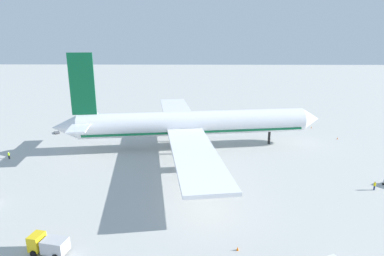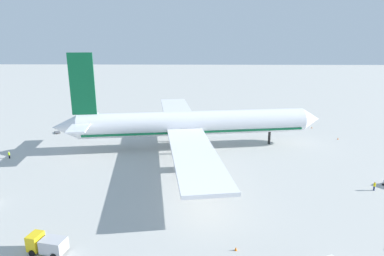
{
  "view_description": "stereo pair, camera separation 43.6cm",
  "coord_description": "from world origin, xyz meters",
  "px_view_note": "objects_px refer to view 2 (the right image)",
  "views": [
    {
      "loc": [
        0.82,
        -83.2,
        28.22
      ],
      "look_at": [
        -0.73,
        1.39,
        4.96
      ],
      "focal_mm": 30.1,
      "sensor_mm": 36.0,
      "label": 1
    },
    {
      "loc": [
        1.26,
        -83.19,
        28.22
      ],
      "look_at": [
        -0.73,
        1.39,
        4.96
      ],
      "focal_mm": 30.1,
      "sensor_mm": 36.0,
      "label": 2
    }
  ],
  "objects_px": {
    "traffic_cone_0": "(338,139)",
    "airliner": "(190,124)",
    "ground_worker_0": "(9,155)",
    "traffic_cone_1": "(312,127)",
    "traffic_cone_3": "(236,249)",
    "traffic_cone_2": "(289,121)",
    "baggage_cart_0": "(57,132)",
    "ground_worker_1": "(374,186)",
    "service_truck_1": "(47,244)"
  },
  "relations": [
    {
      "from": "airliner",
      "to": "baggage_cart_0",
      "type": "height_order",
      "value": "airliner"
    },
    {
      "from": "ground_worker_0",
      "to": "traffic_cone_2",
      "type": "bearing_deg",
      "value": 25.71
    },
    {
      "from": "traffic_cone_0",
      "to": "airliner",
      "type": "bearing_deg",
      "value": -169.59
    },
    {
      "from": "service_truck_1",
      "to": "baggage_cart_0",
      "type": "bearing_deg",
      "value": 112.27
    },
    {
      "from": "service_truck_1",
      "to": "ground_worker_1",
      "type": "height_order",
      "value": "service_truck_1"
    },
    {
      "from": "ground_worker_0",
      "to": "baggage_cart_0",
      "type": "bearing_deg",
      "value": 84.28
    },
    {
      "from": "traffic_cone_3",
      "to": "baggage_cart_0",
      "type": "bearing_deg",
      "value": 131.03
    },
    {
      "from": "ground_worker_1",
      "to": "traffic_cone_1",
      "type": "xyz_separation_m",
      "value": [
        3.22,
        45.53,
        -0.62
      ]
    },
    {
      "from": "traffic_cone_2",
      "to": "traffic_cone_0",
      "type": "bearing_deg",
      "value": -66.05
    },
    {
      "from": "service_truck_1",
      "to": "traffic_cone_2",
      "type": "bearing_deg",
      "value": 54.56
    },
    {
      "from": "service_truck_1",
      "to": "airliner",
      "type": "bearing_deg",
      "value": 68.34
    },
    {
      "from": "airliner",
      "to": "traffic_cone_0",
      "type": "height_order",
      "value": "airliner"
    },
    {
      "from": "ground_worker_1",
      "to": "traffic_cone_3",
      "type": "height_order",
      "value": "ground_worker_1"
    },
    {
      "from": "traffic_cone_3",
      "to": "traffic_cone_2",
      "type": "bearing_deg",
      "value": 69.89
    },
    {
      "from": "ground_worker_1",
      "to": "traffic_cone_2",
      "type": "height_order",
      "value": "ground_worker_1"
    },
    {
      "from": "baggage_cart_0",
      "to": "ground_worker_0",
      "type": "distance_m",
      "value": 22.51
    },
    {
      "from": "ground_worker_0",
      "to": "traffic_cone_0",
      "type": "bearing_deg",
      "value": 11.39
    },
    {
      "from": "traffic_cone_0",
      "to": "traffic_cone_3",
      "type": "distance_m",
      "value": 63.22
    },
    {
      "from": "ground_worker_1",
      "to": "traffic_cone_3",
      "type": "relative_size",
      "value": 3.2
    },
    {
      "from": "traffic_cone_0",
      "to": "traffic_cone_1",
      "type": "height_order",
      "value": "same"
    },
    {
      "from": "baggage_cart_0",
      "to": "traffic_cone_2",
      "type": "height_order",
      "value": "traffic_cone_2"
    },
    {
      "from": "ground_worker_0",
      "to": "traffic_cone_1",
      "type": "height_order",
      "value": "ground_worker_0"
    },
    {
      "from": "traffic_cone_1",
      "to": "traffic_cone_3",
      "type": "height_order",
      "value": "same"
    },
    {
      "from": "airliner",
      "to": "traffic_cone_3",
      "type": "bearing_deg",
      "value": -80.06
    },
    {
      "from": "airliner",
      "to": "traffic_cone_3",
      "type": "relative_size",
      "value": 145.75
    },
    {
      "from": "traffic_cone_1",
      "to": "ground_worker_1",
      "type": "bearing_deg",
      "value": -94.05
    },
    {
      "from": "airliner",
      "to": "traffic_cone_2",
      "type": "height_order",
      "value": "airliner"
    },
    {
      "from": "airliner",
      "to": "ground_worker_1",
      "type": "height_order",
      "value": "airliner"
    },
    {
      "from": "traffic_cone_2",
      "to": "traffic_cone_1",
      "type": "bearing_deg",
      "value": -55.15
    },
    {
      "from": "baggage_cart_0",
      "to": "traffic_cone_2",
      "type": "relative_size",
      "value": 5.76
    },
    {
      "from": "traffic_cone_1",
      "to": "airliner",
      "type": "bearing_deg",
      "value": -153.0
    },
    {
      "from": "traffic_cone_2",
      "to": "baggage_cart_0",
      "type": "bearing_deg",
      "value": -168.58
    },
    {
      "from": "traffic_cone_0",
      "to": "ground_worker_0",
      "type": "bearing_deg",
      "value": -168.61
    },
    {
      "from": "baggage_cart_0",
      "to": "airliner",
      "type": "bearing_deg",
      "value": -16.88
    },
    {
      "from": "ground_worker_0",
      "to": "traffic_cone_3",
      "type": "relative_size",
      "value": 3.17
    },
    {
      "from": "traffic_cone_0",
      "to": "baggage_cart_0",
      "type": "bearing_deg",
      "value": 176.79
    },
    {
      "from": "service_truck_1",
      "to": "baggage_cart_0",
      "type": "relative_size",
      "value": 1.73
    },
    {
      "from": "airliner",
      "to": "traffic_cone_3",
      "type": "height_order",
      "value": "airliner"
    },
    {
      "from": "traffic_cone_0",
      "to": "traffic_cone_1",
      "type": "xyz_separation_m",
      "value": [
        -3.5,
        12.32,
        0.0
      ]
    },
    {
      "from": "traffic_cone_0",
      "to": "traffic_cone_1",
      "type": "bearing_deg",
      "value": 105.84
    },
    {
      "from": "service_truck_1",
      "to": "traffic_cone_2",
      "type": "height_order",
      "value": "service_truck_1"
    },
    {
      "from": "service_truck_1",
      "to": "traffic_cone_3",
      "type": "distance_m",
      "value": 25.89
    },
    {
      "from": "traffic_cone_0",
      "to": "traffic_cone_2",
      "type": "relative_size",
      "value": 1.0
    },
    {
      "from": "ground_worker_0",
      "to": "traffic_cone_0",
      "type": "relative_size",
      "value": 3.17
    },
    {
      "from": "ground_worker_1",
      "to": "traffic_cone_1",
      "type": "relative_size",
      "value": 3.2
    },
    {
      "from": "traffic_cone_1",
      "to": "traffic_cone_3",
      "type": "relative_size",
      "value": 1.0
    },
    {
      "from": "airliner",
      "to": "service_truck_1",
      "type": "xyz_separation_m",
      "value": [
        -18.06,
        -45.48,
        -5.19
      ]
    },
    {
      "from": "traffic_cone_1",
      "to": "traffic_cone_2",
      "type": "bearing_deg",
      "value": 124.85
    },
    {
      "from": "ground_worker_1",
      "to": "baggage_cart_0",
      "type": "bearing_deg",
      "value": 154.17
    },
    {
      "from": "traffic_cone_1",
      "to": "traffic_cone_2",
      "type": "relative_size",
      "value": 1.0
    }
  ]
}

